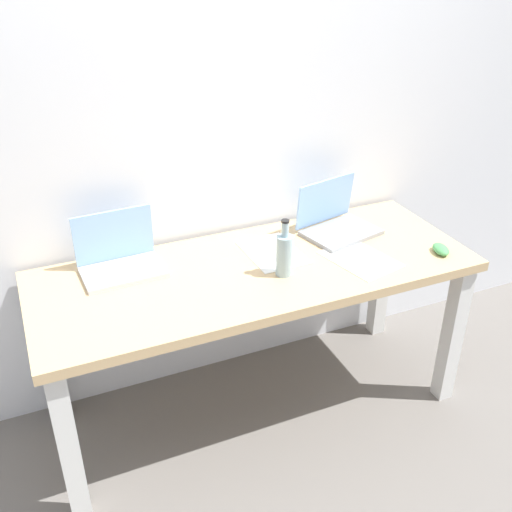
{
  "coord_description": "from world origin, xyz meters",
  "views": [
    {
      "loc": [
        -0.81,
        -1.87,
        1.91
      ],
      "look_at": [
        0.0,
        0.0,
        0.78
      ],
      "focal_mm": 41.8,
      "sensor_mm": 36.0,
      "label": 1
    }
  ],
  "objects": [
    {
      "name": "ground_plane",
      "position": [
        0.0,
        0.0,
        0.0
      ],
      "size": [
        8.0,
        8.0,
        0.0
      ],
      "primitive_type": "plane",
      "color": "slate"
    },
    {
      "name": "back_wall",
      "position": [
        0.0,
        0.4,
        1.3
      ],
      "size": [
        5.2,
        0.08,
        2.6
      ],
      "primitive_type": "cube",
      "color": "white",
      "rests_on": "ground"
    },
    {
      "name": "desk",
      "position": [
        0.0,
        0.0,
        0.63
      ],
      "size": [
        1.75,
        0.67,
        0.73
      ],
      "color": "tan",
      "rests_on": "ground"
    },
    {
      "name": "laptop_left",
      "position": [
        -0.49,
        0.19,
        0.78
      ],
      "size": [
        0.32,
        0.22,
        0.23
      ],
      "color": "silver",
      "rests_on": "desk"
    },
    {
      "name": "laptop_right",
      "position": [
        0.45,
        0.15,
        0.77
      ],
      "size": [
        0.36,
        0.3,
        0.22
      ],
      "color": "gray",
      "rests_on": "desk"
    },
    {
      "name": "beer_bottle",
      "position": [
        0.08,
        -0.09,
        0.82
      ],
      "size": [
        0.07,
        0.07,
        0.23
      ],
      "color": "#99B7C1",
      "rests_on": "desk"
    },
    {
      "name": "computer_mouse",
      "position": [
        0.75,
        -0.2,
        0.74
      ],
      "size": [
        0.09,
        0.11,
        0.03
      ],
      "primitive_type": "ellipsoid",
      "rotation": [
        0.0,
        0.0,
        -0.28
      ],
      "color": "#4C9E56",
      "rests_on": "desk"
    },
    {
      "name": "paper_sheet_front_right",
      "position": [
        0.41,
        -0.11,
        0.73
      ],
      "size": [
        0.27,
        0.34,
        0.0
      ],
      "primitive_type": "cube",
      "rotation": [
        0.0,
        0.0,
        0.23
      ],
      "color": "white",
      "rests_on": "desk"
    },
    {
      "name": "paper_sheet_near_back",
      "position": [
        0.11,
        0.08,
        0.73
      ],
      "size": [
        0.22,
        0.3,
        0.0
      ],
      "primitive_type": "cube",
      "rotation": [
        0.0,
        0.0,
        0.03
      ],
      "color": "white",
      "rests_on": "desk"
    }
  ]
}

